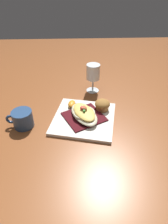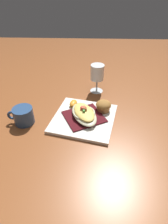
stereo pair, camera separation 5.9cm
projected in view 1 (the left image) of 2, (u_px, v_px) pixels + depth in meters
The scene contains 8 objects.
ground_plane at pixel (84, 119), 0.90m from camera, with size 2.60×2.60×0.00m, color brown.
square_plate at pixel (84, 118), 0.90m from camera, with size 0.28×0.28×0.01m, color white.
folded_napkin at pixel (84, 117), 0.89m from camera, with size 0.16×0.17×0.01m, color #461015.
gratin_dish at pixel (84, 113), 0.88m from camera, with size 0.21×0.16×0.05m.
muffin at pixel (102, 105), 0.93m from camera, with size 0.07×0.07×0.05m.
orange_garnish at pixel (72, 104), 0.96m from camera, with size 0.06×0.06×0.03m.
coffee_mug at pixel (23, 120), 0.85m from camera, with size 0.09×0.12×0.08m.
stemmed_glass at pixel (93, 74), 1.05m from camera, with size 0.07×0.07×0.16m.
Camera 1 is at (-0.70, 0.03, 0.57)m, focal length 30.61 mm.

